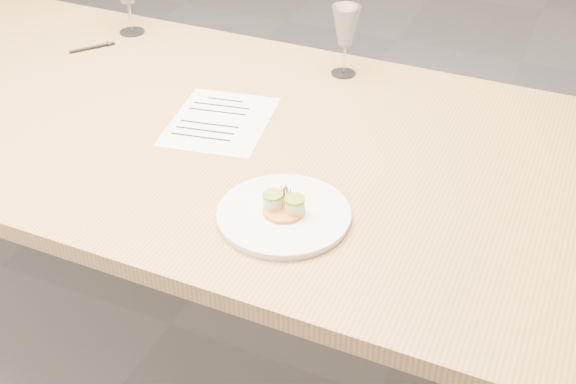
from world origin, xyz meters
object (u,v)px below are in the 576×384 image
at_px(dining_table, 145,132).
at_px(ballpoint_pen, 92,47).
at_px(recipe_sheet, 220,121).
at_px(wine_glass_2, 346,28).
at_px(dinner_plate, 284,214).

distance_m(dining_table, ballpoint_pen, 0.41).
height_order(recipe_sheet, wine_glass_2, wine_glass_2).
distance_m(recipe_sheet, ballpoint_pen, 0.57).
xyz_separation_m(dining_table, dinner_plate, (0.50, -0.26, 0.08)).
bearing_deg(wine_glass_2, recipe_sheet, -116.70).
bearing_deg(ballpoint_pen, dining_table, -88.79).
bearing_deg(dinner_plate, recipe_sheet, 136.28).
relative_size(dining_table, recipe_sheet, 7.42).
xyz_separation_m(dinner_plate, recipe_sheet, (-0.30, 0.28, -0.01)).
relative_size(ballpoint_pen, wine_glass_2, 0.59).
bearing_deg(dining_table, recipe_sheet, 6.22).
relative_size(dinner_plate, wine_glass_2, 1.41).
xyz_separation_m(dining_table, ballpoint_pen, (-0.32, 0.24, 0.07)).
distance_m(dining_table, recipe_sheet, 0.22).
bearing_deg(recipe_sheet, wine_glass_2, 52.94).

